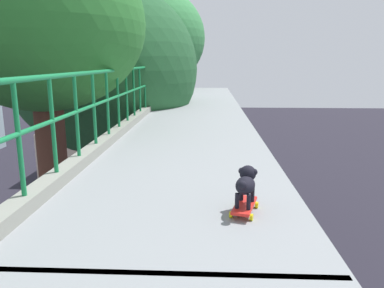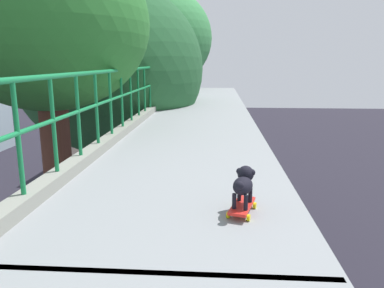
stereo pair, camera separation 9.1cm
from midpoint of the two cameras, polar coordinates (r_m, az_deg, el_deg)
car_yellow_cab_seventh at (r=18.40m, az=-13.87°, el=-8.91°), size 1.79×4.42×1.55m
city_bus at (r=28.43m, az=-14.90°, el=0.85°), size 2.78×10.45×3.08m
roadside_tree_mid at (r=7.59m, az=-21.02°, el=15.29°), size 3.78×3.78×9.61m
roadside_tree_far at (r=12.12m, az=-12.20°, el=11.01°), size 5.79×5.79×9.76m
roadside_tree_farthest at (r=19.70m, az=-5.33°, el=15.68°), size 5.63×5.63×11.05m
toy_skateboard at (r=3.29m, az=8.49°, el=-9.45°), size 0.28×0.46×0.08m
small_dog at (r=3.23m, az=8.74°, el=-5.85°), size 0.23×0.37×0.32m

